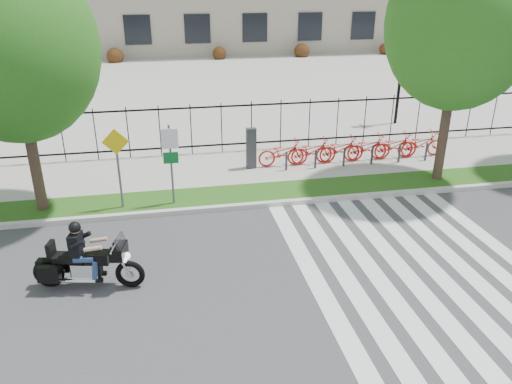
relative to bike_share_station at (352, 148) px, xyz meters
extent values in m
plane|color=#3C3C3F|center=(-5.90, -7.20, -0.65)|extent=(120.00, 120.00, 0.00)
cube|color=beige|center=(-5.90, -3.10, -0.57)|extent=(60.00, 0.20, 0.15)
cube|color=#235214|center=(-5.90, -2.25, -0.57)|extent=(60.00, 1.50, 0.15)
cube|color=#B0ADA5|center=(-5.90, 0.25, -0.57)|extent=(60.00, 3.50, 0.15)
cube|color=#B0ADA5|center=(-5.90, 17.80, -0.60)|extent=(80.00, 34.00, 0.10)
cylinder|color=black|center=(4.10, 4.80, 1.35)|extent=(0.14, 0.14, 4.00)
cylinder|color=black|center=(4.10, 4.80, 3.25)|extent=(0.06, 0.70, 0.70)
sphere|color=white|center=(3.75, 4.80, 3.35)|extent=(0.36, 0.36, 0.36)
sphere|color=white|center=(4.45, 4.80, 3.35)|extent=(0.36, 0.36, 0.36)
cylinder|color=#33231B|center=(-10.75, -2.25, 1.21)|extent=(0.32, 0.32, 3.42)
ellipsoid|color=#1B5112|center=(-10.75, -2.25, 4.28)|extent=(4.55, 4.55, 5.23)
cylinder|color=#33231B|center=(2.32, -2.25, 1.37)|extent=(0.32, 0.32, 3.73)
ellipsoid|color=#1B5112|center=(2.32, -2.25, 4.63)|extent=(4.65, 4.65, 5.35)
cube|color=#2D2D33|center=(-3.88, 0.00, 0.25)|extent=(0.35, 0.25, 1.50)
imported|color=red|center=(-2.68, 0.00, 0.00)|extent=(1.87, 0.65, 0.98)
cylinder|color=#2D2D33|center=(-2.68, -0.50, -0.15)|extent=(0.08, 0.08, 0.70)
imported|color=red|center=(-1.58, 0.00, 0.00)|extent=(1.87, 0.65, 0.98)
cylinder|color=#2D2D33|center=(-1.58, -0.50, -0.15)|extent=(0.08, 0.08, 0.70)
imported|color=red|center=(-0.48, 0.00, 0.00)|extent=(1.87, 0.65, 0.98)
cylinder|color=#2D2D33|center=(-0.48, -0.50, -0.15)|extent=(0.08, 0.08, 0.70)
imported|color=red|center=(0.62, 0.00, 0.00)|extent=(1.87, 0.65, 0.98)
cylinder|color=#2D2D33|center=(0.62, -0.50, -0.15)|extent=(0.08, 0.08, 0.70)
imported|color=red|center=(1.72, 0.00, 0.00)|extent=(1.87, 0.65, 0.98)
cylinder|color=#2D2D33|center=(1.72, -0.50, -0.15)|extent=(0.08, 0.08, 0.70)
imported|color=red|center=(2.82, 0.00, 0.00)|extent=(1.87, 0.65, 0.98)
cylinder|color=#2D2D33|center=(2.82, -0.50, -0.15)|extent=(0.08, 0.08, 0.70)
cylinder|color=#59595B|center=(-6.82, -2.60, 0.75)|extent=(0.07, 0.07, 2.50)
cube|color=white|center=(-6.82, -2.64, 1.60)|extent=(0.50, 0.03, 0.60)
cube|color=#0C6626|center=(-6.82, -2.64, 1.00)|extent=(0.45, 0.03, 0.35)
cylinder|color=#59595B|center=(-8.37, -2.60, 0.70)|extent=(0.07, 0.07, 2.40)
cube|color=yellow|center=(-8.37, -2.64, 1.60)|extent=(0.78, 0.03, 0.78)
torus|color=black|center=(-7.99, -6.80, -0.31)|extent=(0.70, 0.27, 0.69)
torus|color=black|center=(-9.84, -6.39, -0.31)|extent=(0.74, 0.30, 0.73)
cube|color=black|center=(-8.18, -6.75, 0.30)|extent=(0.41, 0.60, 0.30)
cube|color=#26262B|center=(-8.12, -6.77, 0.53)|extent=(0.25, 0.52, 0.30)
cube|color=silver|center=(-8.96, -6.58, -0.20)|extent=(0.66, 0.46, 0.40)
cube|color=black|center=(-8.67, -6.65, 0.13)|extent=(0.61, 0.45, 0.26)
cube|color=black|center=(-9.30, -6.51, 0.11)|extent=(0.76, 0.50, 0.14)
cube|color=black|center=(-9.69, -6.42, 0.33)|extent=(0.17, 0.35, 0.34)
cube|color=black|center=(-9.76, -6.71, -0.15)|extent=(0.52, 0.26, 0.40)
cube|color=black|center=(-9.63, -6.13, -0.15)|extent=(0.52, 0.26, 0.40)
cube|color=black|center=(-9.11, -6.55, 0.47)|extent=(0.32, 0.44, 0.52)
sphere|color=tan|center=(-9.08, -6.56, 0.85)|extent=(0.23, 0.23, 0.23)
sphere|color=black|center=(-9.08, -6.56, 0.89)|extent=(0.27, 0.27, 0.27)
camera|label=1|loc=(-7.01, -16.96, 6.01)|focal=35.00mm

